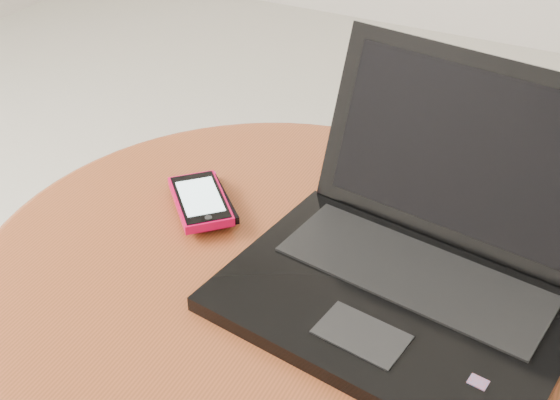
% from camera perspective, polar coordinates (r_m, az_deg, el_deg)
% --- Properties ---
extents(table, '(0.69, 0.69, 0.55)m').
position_cam_1_polar(table, '(0.91, -0.61, -10.90)').
color(table, brown).
rests_on(table, ground).
extents(laptop, '(0.39, 0.36, 0.22)m').
position_cam_1_polar(laptop, '(0.79, 10.41, -4.52)').
color(laptop, black).
rests_on(laptop, table).
extents(phone_black, '(0.12, 0.12, 0.01)m').
position_cam_1_polar(phone_black, '(0.93, -5.89, -0.04)').
color(phone_black, black).
rests_on(phone_black, table).
extents(phone_pink, '(0.12, 0.12, 0.01)m').
position_cam_1_polar(phone_pink, '(0.91, -6.20, -0.04)').
color(phone_pink, '#CE033B').
rests_on(phone_pink, phone_black).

